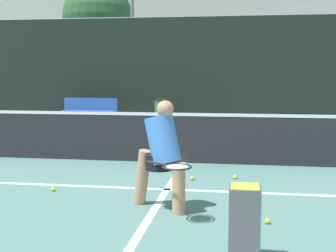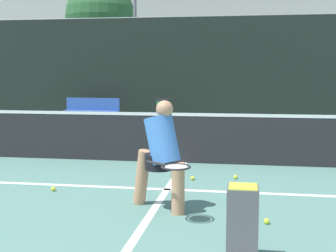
{
  "view_description": "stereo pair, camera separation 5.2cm",
  "coord_description": "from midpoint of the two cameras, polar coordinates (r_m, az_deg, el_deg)",
  "views": [
    {
      "loc": [
        1.05,
        -0.98,
        1.73
      ],
      "look_at": [
        0.03,
        5.55,
        0.95
      ],
      "focal_mm": 50.0,
      "sensor_mm": 36.0,
      "label": 1
    },
    {
      "loc": [
        1.1,
        -0.98,
        1.73
      ],
      "look_at": [
        0.03,
        5.55,
        0.95
      ],
      "focal_mm": 50.0,
      "sensor_mm": 36.0,
      "label": 2
    }
  ],
  "objects": [
    {
      "name": "ball_hopper",
      "position": [
        4.37,
        8.96,
        -11.52
      ],
      "size": [
        0.28,
        0.28,
        0.71
      ],
      "color": "#4C4C51",
      "rests_on": "ground"
    },
    {
      "name": "tennis_ball_scattered_4",
      "position": [
        7.02,
        -14.04,
        -7.47
      ],
      "size": [
        0.07,
        0.07,
        0.07
      ],
      "primitive_type": "sphere",
      "color": "#D1E033",
      "rests_on": "ground"
    },
    {
      "name": "court_service_line",
      "position": [
        6.92,
        -0.34,
        -7.73
      ],
      "size": [
        8.25,
        0.1,
        0.01
      ],
      "primitive_type": "cube",
      "color": "white",
      "rests_on": "ground"
    },
    {
      "name": "tree_west",
      "position": [
        25.16,
        -8.65,
        13.06
      ],
      "size": [
        3.61,
        3.61,
        6.35
      ],
      "color": "brown",
      "rests_on": "ground"
    },
    {
      "name": "courtside_bench",
      "position": [
        15.26,
        -9.63,
        1.93
      ],
      "size": [
        1.83,
        0.48,
        0.86
      ],
      "rotation": [
        0.0,
        0.0,
        -0.05
      ],
      "color": "#2D519E",
      "rests_on": "ground"
    },
    {
      "name": "tennis_ball_scattered_6",
      "position": [
        7.64,
        7.98,
        -6.17
      ],
      "size": [
        0.07,
        0.07,
        0.07
      ],
      "primitive_type": "sphere",
      "color": "#D1E033",
      "rests_on": "ground"
    },
    {
      "name": "fence_back",
      "position": [
        15.38,
        4.9,
        6.76
      ],
      "size": [
        24.0,
        0.06,
        3.49
      ],
      "color": "black",
      "rests_on": "ground"
    },
    {
      "name": "trash_bin",
      "position": [
        14.52,
        -0.89,
        1.62
      ],
      "size": [
        0.46,
        0.46,
        0.86
      ],
      "color": "#28603D",
      "rests_on": "ground"
    },
    {
      "name": "court_center_mark",
      "position": [
        6.51,
        -0.96,
        -8.68
      ],
      "size": [
        0.1,
        4.95,
        0.01
      ],
      "primitive_type": "cube",
      "color": "white",
      "rests_on": "ground"
    },
    {
      "name": "player_practicing",
      "position": [
        5.79,
        -1.04,
        -3.23
      ],
      "size": [
        0.94,
        1.03,
        1.38
      ],
      "rotation": [
        0.0,
        0.0,
        -0.57
      ],
      "color": "tan",
      "rests_on": "ground"
    },
    {
      "name": "net",
      "position": [
        8.81,
        1.78,
        -1.23
      ],
      "size": [
        11.09,
        0.09,
        1.07
      ],
      "color": "slate",
      "rests_on": "ground"
    },
    {
      "name": "tennis_ball_scattered_0",
      "position": [
        7.51,
        2.77,
        -6.35
      ],
      "size": [
        0.07,
        0.07,
        0.07
      ],
      "primitive_type": "sphere",
      "color": "#D1E033",
      "rests_on": "ground"
    },
    {
      "name": "building_far",
      "position": [
        31.36,
        6.99,
        9.57
      ],
      "size": [
        36.0,
        2.4,
        6.6
      ],
      "primitive_type": "cube",
      "color": "#B2ADA3",
      "rests_on": "ground"
    },
    {
      "name": "tennis_ball_scattered_5",
      "position": [
        5.54,
        11.77,
        -11.26
      ],
      "size": [
        0.07,
        0.07,
        0.07
      ],
      "primitive_type": "sphere",
      "color": "#D1E033",
      "rests_on": "ground"
    }
  ]
}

